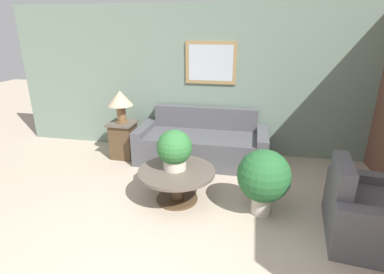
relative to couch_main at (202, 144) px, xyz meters
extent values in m
cube|color=slate|center=(0.06, 0.51, 1.00)|extent=(7.44, 0.06, 2.60)
cube|color=#997A4C|center=(0.06, 0.47, 1.33)|extent=(0.88, 0.03, 0.72)
cube|color=#B2BCC6|center=(0.06, 0.46, 1.33)|extent=(0.76, 0.01, 0.60)
cube|color=#4C4C51|center=(0.00, -0.04, -0.05)|extent=(1.84, 0.93, 0.49)
cube|color=#4C4C51|center=(0.00, 0.35, 0.38)|extent=(1.84, 0.16, 0.38)
cube|color=#4C4C51|center=(-1.01, -0.04, 0.00)|extent=(0.18, 0.93, 0.59)
cube|color=#4C4C51|center=(1.01, -0.04, 0.00)|extent=(0.18, 0.93, 0.59)
cube|color=#4C4C51|center=(2.18, -1.70, -0.05)|extent=(1.00, 0.78, 0.49)
cube|color=#4C4C51|center=(1.80, -1.65, 0.38)|extent=(0.24, 0.69, 0.38)
cube|color=#4C4C51|center=(2.23, -1.27, 0.00)|extent=(0.94, 0.29, 0.59)
cylinder|color=#4C3823|center=(-0.10, -1.35, -0.28)|extent=(0.56, 0.56, 0.03)
cylinder|color=#4C3823|center=(-0.10, -1.35, -0.08)|extent=(0.18, 0.18, 0.37)
cylinder|color=brown|center=(-0.10, -1.35, 0.13)|extent=(1.01, 1.01, 0.04)
cube|color=#4C3823|center=(-1.39, -0.13, 0.01)|extent=(0.39, 0.39, 0.61)
cube|color=brown|center=(-1.39, -0.13, 0.34)|extent=(0.45, 0.45, 0.03)
cylinder|color=brown|center=(-1.39, -0.13, 0.36)|extent=(0.21, 0.21, 0.02)
cylinder|color=brown|center=(-1.39, -0.13, 0.51)|extent=(0.15, 0.15, 0.28)
cone|color=tan|center=(-1.39, -0.13, 0.78)|extent=(0.42, 0.42, 0.26)
cylinder|color=beige|center=(-0.14, -1.31, 0.21)|extent=(0.30, 0.30, 0.13)
sphere|color=#2D6B33|center=(-0.14, -1.31, 0.45)|extent=(0.46, 0.46, 0.46)
cylinder|color=beige|center=(1.00, -1.44, -0.16)|extent=(0.25, 0.25, 0.28)
sphere|color=#235B2D|center=(1.00, -1.44, 0.22)|extent=(0.64, 0.64, 0.64)
camera|label=1|loc=(0.80, -4.76, 1.88)|focal=28.00mm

